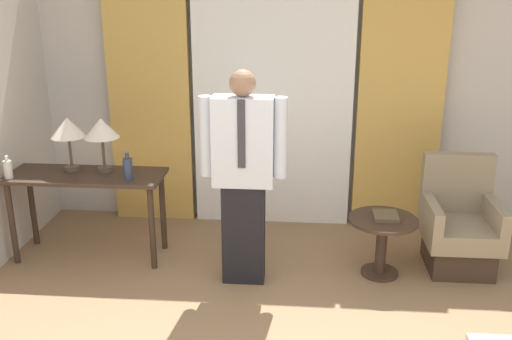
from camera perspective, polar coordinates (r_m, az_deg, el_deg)
wall_back at (r=5.41m, az=1.77°, el=8.74°), size 10.00×0.06×2.70m
curtain_sheer_center at (r=5.29m, az=1.69°, el=7.86°), size 1.48×0.06×2.58m
curtain_drape_left at (r=5.48m, az=-10.67°, el=7.91°), size 0.77×0.06×2.58m
curtain_drape_right at (r=5.36m, az=14.30°, el=7.44°), size 0.77×0.06×2.58m
desk at (r=4.95m, az=-16.59°, el=-1.66°), size 1.30×0.49×0.74m
table_lamp_left at (r=4.94m, az=-18.30°, el=3.90°), size 0.29×0.29×0.46m
table_lamp_right at (r=4.84m, az=-15.20°, el=3.90°), size 0.29×0.29×0.46m
bottle_near_edge at (r=4.66m, az=-12.69°, el=0.16°), size 0.08×0.08×0.23m
bottle_by_lamp at (r=5.00m, az=-23.55°, el=0.10°), size 0.07×0.07×0.19m
person at (r=4.26m, az=-1.28°, el=-0.19°), size 0.65×0.21×1.67m
armchair at (r=4.97m, az=19.62°, el=-5.61°), size 0.58×0.61×0.91m
side_table at (r=4.66m, az=12.49°, el=-6.50°), size 0.54×0.54×0.49m
book at (r=4.62m, az=12.84°, el=-4.48°), size 0.19×0.22×0.03m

